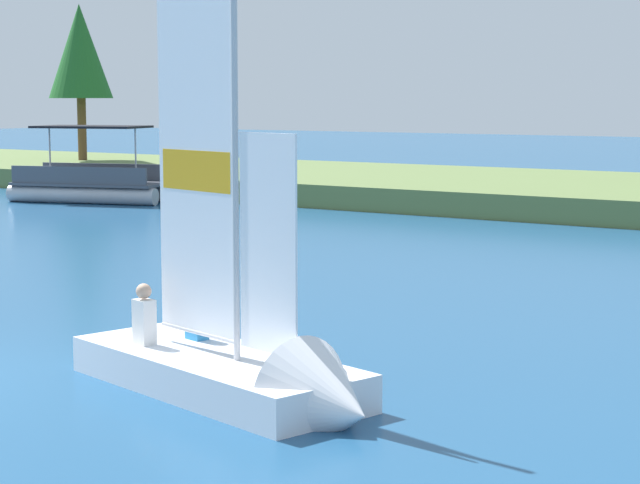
# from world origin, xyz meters

# --- Properties ---
(shore_bank) EXTENTS (80.00, 12.47, 0.80)m
(shore_bank) POSITION_xyz_m (0.00, 28.75, 0.40)
(shore_bank) COLOR #5B703D
(shore_bank) RESTS_ON ground
(shoreline_tree_left) EXTENTS (2.94, 2.94, 7.20)m
(shoreline_tree_left) POSITION_xyz_m (-26.36, 29.15, 5.79)
(shoreline_tree_left) COLOR brown
(shoreline_tree_left) RESTS_ON shore_bank
(sailboat) EXTENTS (5.02, 2.61, 5.86)m
(sailboat) POSITION_xyz_m (4.67, 2.13, 0.38)
(sailboat) COLOR white
(sailboat) RESTS_ON ground
(pontoon_boat) EXTENTS (6.07, 3.91, 2.69)m
(pontoon_boat) POSITION_xyz_m (-16.62, 20.27, 0.66)
(pontoon_boat) COLOR #B2B2B7
(pontoon_boat) RESTS_ON ground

